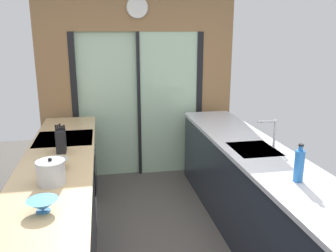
{
  "coord_description": "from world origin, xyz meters",
  "views": [
    {
      "loc": [
        -0.5,
        -2.4,
        1.98
      ],
      "look_at": [
        0.1,
        0.74,
        1.13
      ],
      "focal_mm": 37.56,
      "sensor_mm": 36.0,
      "label": 1
    }
  ],
  "objects": [
    {
      "name": "mixing_bowl_near",
      "position": [
        -0.89,
        -0.34,
        0.96
      ],
      "size": [
        0.19,
        0.19,
        0.08
      ],
      "color": "teal",
      "rests_on": "left_counter_run"
    },
    {
      "name": "stock_pot",
      "position": [
        -0.89,
        0.08,
        1.01
      ],
      "size": [
        0.21,
        0.21,
        0.2
      ],
      "color": "#B7BABC",
      "rests_on": "left_counter_run"
    },
    {
      "name": "mixing_bowl_far",
      "position": [
        -0.89,
        0.36,
        0.97
      ],
      "size": [
        0.21,
        0.21,
        0.08
      ],
      "color": "gray",
      "rests_on": "left_counter_run"
    },
    {
      "name": "left_counter_run",
      "position": [
        -0.91,
        0.13,
        0.47
      ],
      "size": [
        0.62,
        3.8,
        0.92
      ],
      "color": "#1E232D",
      "rests_on": "ground_plane"
    },
    {
      "name": "soap_bottle",
      "position": [
        0.89,
        -0.22,
        1.05
      ],
      "size": [
        0.07,
        0.07,
        0.29
      ],
      "color": "#286BB7",
      "rests_on": "right_counter_run"
    },
    {
      "name": "right_counter_run",
      "position": [
        0.91,
        0.3,
        0.46
      ],
      "size": [
        0.62,
        3.8,
        0.92
      ],
      "color": "#1E232D",
      "rests_on": "ground_plane"
    },
    {
      "name": "sink_faucet",
      "position": [
        1.06,
        0.55,
        1.1
      ],
      "size": [
        0.19,
        0.02,
        0.27
      ],
      "color": "#B7BABC",
      "rests_on": "right_counter_run"
    },
    {
      "name": "back_wall_unit",
      "position": [
        0.0,
        2.4,
        1.52
      ],
      "size": [
        2.64,
        0.12,
        2.7
      ],
      "color": "olive",
      "rests_on": "ground_plane"
    },
    {
      "name": "oven_range",
      "position": [
        -0.91,
        1.25,
        0.46
      ],
      "size": [
        0.6,
        0.6,
        0.92
      ],
      "color": "#B7BABC",
      "rests_on": "ground_plane"
    },
    {
      "name": "knife_block",
      "position": [
        -0.89,
        0.8,
        1.03
      ],
      "size": [
        0.09,
        0.14,
        0.27
      ],
      "color": "black",
      "rests_on": "left_counter_run"
    },
    {
      "name": "ground_plane",
      "position": [
        0.0,
        0.6,
        -0.01
      ],
      "size": [
        5.04,
        7.6,
        0.02
      ],
      "primitive_type": "cube",
      "color": "#4C4742"
    }
  ]
}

